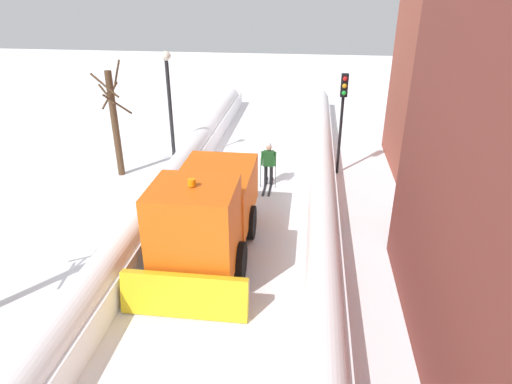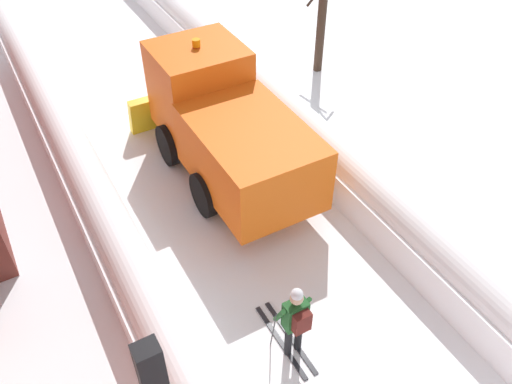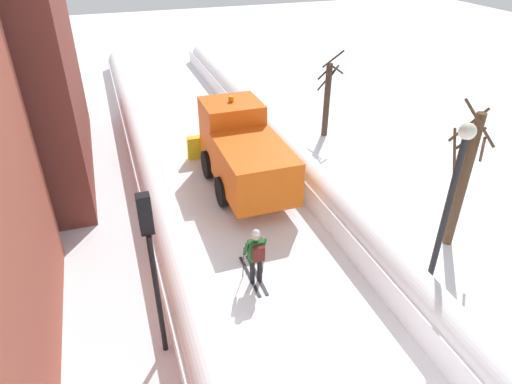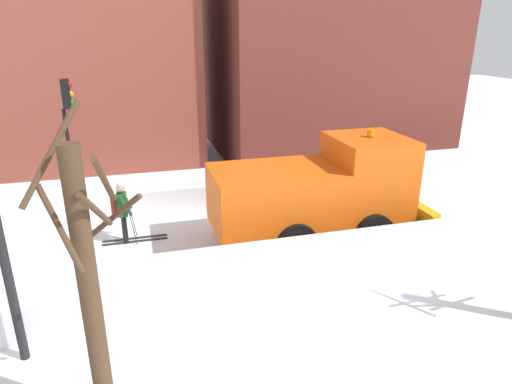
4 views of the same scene
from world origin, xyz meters
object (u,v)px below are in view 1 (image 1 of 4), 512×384
Objects in this scene: plow_truck at (207,211)px; street_lamp at (169,94)px; bare_tree_near at (115,121)px; traffic_light_pole at (343,105)px; skier at (269,161)px.

street_lamp reaches higher than plow_truck.
street_lamp is 2.56m from bare_tree_near.
street_lamp is at bearing -2.79° from traffic_light_pole.
traffic_light_pole is (-4.13, -6.76, 1.52)m from plow_truck.
street_lamp is 1.02× the size of bare_tree_near.
traffic_light_pole reaches higher than skier.
skier is 3.74m from traffic_light_pole.
street_lamp reaches higher than skier.
skier is at bearing 26.77° from traffic_light_pole.
plow_truck is 1.24× the size of bare_tree_near.
traffic_light_pole is at bearing -172.72° from bare_tree_near.
skier is (-1.31, -5.34, -0.48)m from plow_truck.
skier is 0.37× the size of bare_tree_near.
plow_truck is 8.07m from traffic_light_pole.
plow_truck is 7.96m from street_lamp.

